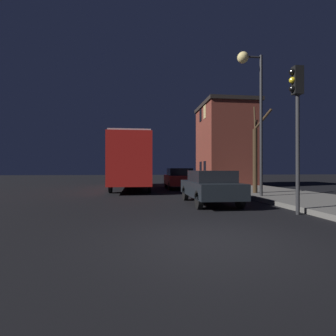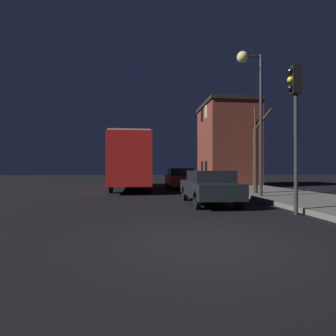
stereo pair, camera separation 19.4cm
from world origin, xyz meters
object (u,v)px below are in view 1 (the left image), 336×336
bus (131,159)px  car_near_lane (210,186)px  streetlamp (251,88)px  car_mid_lane (179,178)px  traffic_light (297,109)px  bare_tree (256,154)px

bus → car_near_lane: 9.79m
streetlamp → car_near_lane: bearing=-152.4°
bus → car_mid_lane: size_ratio=2.60×
streetlamp → car_mid_lane: bearing=107.5°
traffic_light → bare_tree: size_ratio=0.98×
bare_tree → car_mid_lane: bare_tree is taller
bare_tree → bus: (-6.79, 6.21, -0.09)m
bus → car_mid_lane: bearing=-7.9°
streetlamp → bus: 10.21m
traffic_light → car_near_lane: traffic_light is taller
streetlamp → car_mid_lane: 8.90m
streetlamp → car_near_lane: streetlamp is taller
car_near_lane → car_mid_lane: size_ratio=1.02×
streetlamp → bus: streetlamp is taller
car_mid_lane → bus: bearing=172.1°
traffic_light → car_near_lane: bearing=127.0°
bus → car_near_lane: bus is taller
car_near_lane → bare_tree: bearing=40.3°
traffic_light → bare_tree: bare_tree is taller
bare_tree → car_near_lane: (-3.34, -2.83, -1.54)m
traffic_light → bare_tree: bearing=77.3°
streetlamp → bare_tree: (0.97, 1.59, -3.00)m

